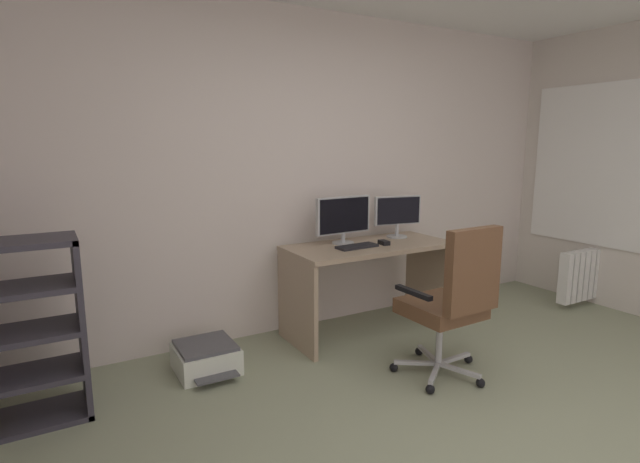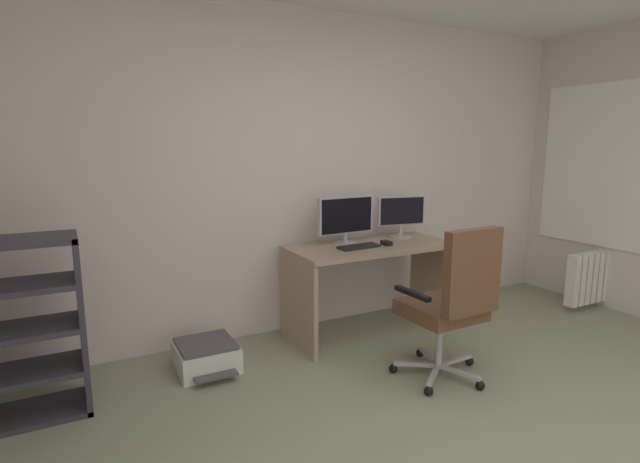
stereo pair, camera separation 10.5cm
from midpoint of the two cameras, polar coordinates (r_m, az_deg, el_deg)
wall_back at (r=4.07m, az=-1.28°, el=6.78°), size 5.50×0.10×2.60m
window_pane at (r=5.31m, az=31.70°, el=6.54°), size 0.01×1.35×1.45m
window_frame at (r=5.30m, az=31.67°, el=6.54°), size 0.02×1.43×1.53m
desk at (r=4.01m, az=6.78°, el=-4.38°), size 1.36×0.63×0.74m
monitor_main at (r=3.93m, az=3.82°, el=1.71°), size 0.51×0.18×0.39m
monitor_secondary at (r=4.25m, az=10.20°, el=2.13°), size 0.43×0.18×0.36m
keyboard at (r=3.82m, az=5.37°, el=-1.78°), size 0.35×0.15×0.02m
computer_mouse at (r=3.95m, az=8.55°, el=-1.34°), size 0.07×0.11×0.03m
office_chair at (r=3.27m, az=16.16°, el=-7.63°), size 0.61×0.63×1.05m
printer at (r=3.56m, az=-12.34°, el=-14.06°), size 0.40×0.49×0.20m
radiator at (r=5.37m, az=30.14°, el=-4.57°), size 0.76×0.10×0.49m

